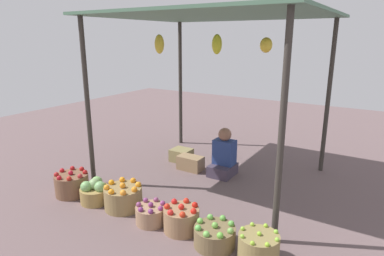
% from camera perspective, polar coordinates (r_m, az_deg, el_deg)
% --- Properties ---
extents(ground_plane, '(14.00, 14.00, 0.00)m').
position_cam_1_polar(ground_plane, '(5.41, 3.54, -8.25)').
color(ground_plane, '#685354').
extents(market_stall_structure, '(3.13, 2.69, 2.49)m').
position_cam_1_polar(market_stall_structure, '(4.97, 3.96, 16.86)').
color(market_stall_structure, '#38332D').
rests_on(market_stall_structure, ground).
extents(vendor_person, '(0.36, 0.44, 0.78)m').
position_cam_1_polar(vendor_person, '(5.39, 5.45, -5.00)').
color(vendor_person, '#413749').
rests_on(vendor_person, ground).
extents(basket_red_apples, '(0.46, 0.46, 0.36)m').
position_cam_1_polar(basket_red_apples, '(5.06, -19.90, -9.00)').
color(basket_red_apples, brown).
rests_on(basket_red_apples, ground).
extents(basket_cabbages, '(0.40, 0.40, 0.34)m').
position_cam_1_polar(basket_cabbages, '(4.75, -16.30, -10.47)').
color(basket_cabbages, '#9B7E44').
rests_on(basket_cabbages, ground).
extents(basket_oranges, '(0.49, 0.49, 0.35)m').
position_cam_1_polar(basket_oranges, '(4.51, -11.70, -11.50)').
color(basket_oranges, olive).
rests_on(basket_oranges, ground).
extents(basket_purple_onions, '(0.37, 0.37, 0.27)m').
position_cam_1_polar(basket_purple_onions, '(4.14, -7.04, -14.42)').
color(basket_purple_onions, '#9F795B').
rests_on(basket_purple_onions, ground).
extents(basket_red_tomatoes, '(0.41, 0.41, 0.33)m').
position_cam_1_polar(basket_red_tomatoes, '(3.96, -1.83, -15.31)').
color(basket_red_tomatoes, '#95714F').
rests_on(basket_red_tomatoes, ground).
extents(basket_green_apples, '(0.45, 0.45, 0.27)m').
position_cam_1_polar(basket_green_apples, '(3.74, 3.90, -17.94)').
color(basket_green_apples, brown).
rests_on(basket_green_apples, ground).
extents(basket_limes, '(0.41, 0.41, 0.33)m').
position_cam_1_polar(basket_limes, '(3.56, 11.33, -19.50)').
color(basket_limes, olive).
rests_on(basket_limes, ground).
extents(wooden_crate_near_vendor, '(0.42, 0.24, 0.23)m').
position_cam_1_polar(wooden_crate_near_vendor, '(5.62, -0.27, -6.02)').
color(wooden_crate_near_vendor, '#927350').
rests_on(wooden_crate_near_vendor, ground).
extents(wooden_crate_stacked_rear, '(0.35, 0.31, 0.22)m').
position_cam_1_polar(wooden_crate_stacked_rear, '(6.01, -1.84, -4.67)').
color(wooden_crate_stacked_rear, olive).
rests_on(wooden_crate_stacked_rear, ground).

